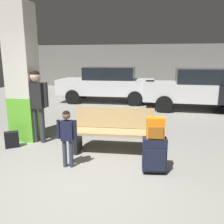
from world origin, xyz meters
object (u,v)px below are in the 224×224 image
at_px(backpack_bright, 155,128).
at_px(adult, 37,99).
at_px(bench, 114,131).
at_px(suitcase, 154,155).
at_px(parked_car_near, 202,88).
at_px(parked_car_far, 108,83).
at_px(backpack_dark_floor, 12,140).
at_px(child, 67,133).
at_px(structural_pillar, 22,74).

height_order(backpack_bright, adult, adult).
distance_m(bench, suitcase, 1.12).
xyz_separation_m(bench, suitcase, (0.80, -0.78, -0.12)).
distance_m(bench, parked_car_near, 5.27).
bearing_deg(backpack_bright, parked_car_far, 107.11).
xyz_separation_m(backpack_bright, adult, (-2.55, 1.08, 0.22)).
xyz_separation_m(bench, adult, (-1.75, 0.30, 0.55)).
bearing_deg(backpack_dark_floor, bench, 2.58).
bearing_deg(child, structural_pillar, 139.19).
height_order(bench, parked_car_far, parked_car_far).
height_order(suitcase, backpack_bright, backpack_bright).
distance_m(structural_pillar, adult, 0.68).
bearing_deg(child, backpack_dark_floor, 155.27).
bearing_deg(parked_car_far, child, -85.43).
xyz_separation_m(adult, backpack_dark_floor, (-0.43, -0.40, -0.83)).
distance_m(adult, parked_car_far, 5.42).
xyz_separation_m(structural_pillar, backpack_dark_floor, (-0.03, -0.58, -1.34)).
height_order(structural_pillar, parked_car_near, structural_pillar).
bearing_deg(backpack_dark_floor, child, -24.73).
distance_m(structural_pillar, child, 2.15).
bearing_deg(bench, structural_pillar, 167.34).
bearing_deg(parked_car_far, suitcase, -72.88).
bearing_deg(suitcase, adult, 157.10).
distance_m(child, parked_car_near, 6.28).
bearing_deg(parked_car_far, backpack_bright, -72.89).
xyz_separation_m(bench, parked_car_far, (-1.19, 5.68, 0.36)).
height_order(suitcase, adult, adult).
relative_size(backpack_bright, child, 0.34).
bearing_deg(structural_pillar, child, -40.81).
xyz_separation_m(parked_car_far, parked_car_near, (3.74, -1.09, 0.00)).
bearing_deg(parked_car_near, child, -120.89).
bearing_deg(backpack_dark_floor, parked_car_near, 44.76).
bearing_deg(bench, parked_car_far, 101.84).
relative_size(child, backpack_dark_floor, 2.96).
distance_m(backpack_dark_floor, parked_car_near, 6.69).
bearing_deg(parked_car_near, suitcase, -108.05).
relative_size(structural_pillar, child, 3.02).
relative_size(backpack_dark_floor, parked_car_far, 0.08).
bearing_deg(bench, child, -130.32).
xyz_separation_m(backpack_dark_floor, parked_car_near, (4.73, 4.69, 0.64)).
height_order(backpack_bright, parked_car_far, parked_car_far).
relative_size(backpack_bright, backpack_dark_floor, 1.00).
distance_m(backpack_bright, parked_car_far, 6.76).
bearing_deg(child, parked_car_near, 59.11).
relative_size(adult, parked_car_far, 0.39).
bearing_deg(bench, parked_car_near, 60.97).
height_order(backpack_bright, backpack_dark_floor, backpack_bright).
bearing_deg(adult, backpack_dark_floor, -137.18).
relative_size(backpack_bright, adult, 0.21).
xyz_separation_m(backpack_bright, backpack_dark_floor, (-2.98, 0.68, -0.60)).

